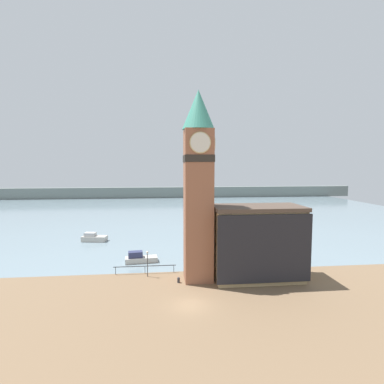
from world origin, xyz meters
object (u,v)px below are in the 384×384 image
(boat_far, at_px, (94,238))
(clock_tower, at_px, (198,181))
(mooring_bollard_near, at_px, (179,280))
(lamp_post, at_px, (147,258))
(pier_building, at_px, (258,242))
(boat_near, at_px, (140,258))

(boat_far, bearing_deg, clock_tower, -41.11)
(clock_tower, distance_m, mooring_bollard_near, 12.98)
(lamp_post, bearing_deg, boat_far, 119.38)
(clock_tower, xyz_separation_m, lamp_post, (-6.73, 1.67, -10.54))
(clock_tower, bearing_deg, boat_far, 129.50)
(pier_building, bearing_deg, clock_tower, 176.01)
(boat_near, bearing_deg, mooring_bollard_near, -63.92)
(pier_building, height_order, lamp_post, pier_building)
(boat_near, height_order, mooring_bollard_near, boat_near)
(boat_far, bearing_deg, mooring_bollard_near, -46.50)
(clock_tower, bearing_deg, lamp_post, 166.10)
(boat_near, xyz_separation_m, lamp_post, (1.46, -6.26, 1.88))
(boat_near, bearing_deg, lamp_post, -82.91)
(boat_near, bearing_deg, pier_building, -33.88)
(clock_tower, distance_m, pier_building, 11.33)
(pier_building, relative_size, mooring_bollard_near, 16.19)
(clock_tower, height_order, mooring_bollard_near, clock_tower)
(clock_tower, height_order, boat_near, clock_tower)
(clock_tower, xyz_separation_m, pier_building, (7.86, -0.55, -8.14))
(clock_tower, bearing_deg, pier_building, -3.99)
(pier_building, bearing_deg, boat_near, 152.19)
(clock_tower, relative_size, boat_near, 4.81)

